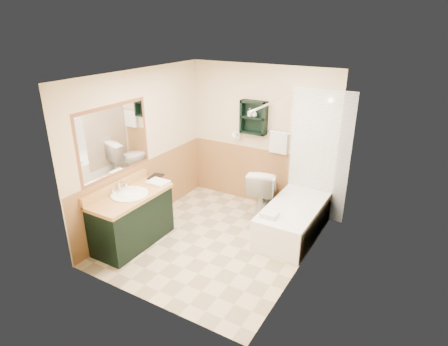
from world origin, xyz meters
TOP-DOWN VIEW (x-y plane):
  - floor at (0.00, 0.00)m, footprint 3.00×3.00m
  - back_wall at (0.00, 1.52)m, footprint 2.60×0.04m
  - left_wall at (-1.32, 0.00)m, footprint 0.04×3.00m
  - right_wall at (1.32, 0.00)m, footprint 0.04×3.00m
  - ceiling at (0.00, 0.00)m, footprint 2.60×3.00m
  - wainscot_left at (-1.29, 0.00)m, footprint 2.98×2.98m
  - wainscot_back at (0.00, 1.49)m, footprint 2.58×2.58m
  - mirror_frame at (-1.27, -0.55)m, footprint 1.30×1.30m
  - mirror_glass at (-1.27, -0.55)m, footprint 1.20×1.20m
  - tile_right at (1.28, 0.75)m, footprint 1.50×1.50m
  - tile_back at (1.03, 1.48)m, footprint 0.95×0.95m
  - tile_accent at (1.27, 0.75)m, footprint 1.50×1.50m
  - wall_shelf at (-0.10, 1.41)m, footprint 0.45×0.15m
  - hair_dryer at (-0.40, 1.43)m, footprint 0.10×0.24m
  - towel_bar at (0.35, 1.45)m, footprint 0.40×0.06m
  - curtain_rod at (0.53, 0.75)m, footprint 0.03×1.60m
  - shower_curtain at (0.53, 0.92)m, footprint 1.05×1.05m
  - vanity at (-0.99, -0.64)m, footprint 0.59×1.23m
  - bathtub at (0.93, 0.77)m, footprint 0.72×1.50m
  - toilet at (0.24, 1.16)m, footprint 0.66×0.91m
  - counter_towel at (-0.89, -0.15)m, footprint 0.30×0.24m
  - vanity_book at (-1.16, 0.00)m, footprint 0.18×0.06m
  - tub_towel at (0.74, 0.26)m, footprint 0.23×0.19m
  - soap_bottle_a at (-0.17, 1.40)m, footprint 0.10×0.14m
  - soap_bottle_b at (-0.08, 1.40)m, footprint 0.09×0.11m

SIDE VIEW (x-z plane):
  - floor at x=0.00m, z-range 0.00..0.00m
  - bathtub at x=0.93m, z-range 0.00..0.48m
  - vanity at x=-0.99m, z-range 0.00..0.78m
  - toilet at x=0.24m, z-range 0.00..0.81m
  - wainscot_left at x=-1.29m, z-range 0.00..1.00m
  - wainscot_back at x=0.00m, z-range 0.00..1.00m
  - tub_towel at x=0.74m, z-range 0.48..0.55m
  - counter_towel at x=-0.89m, z-range 0.78..0.82m
  - vanity_book at x=-1.16m, z-range 0.78..1.02m
  - tile_right at x=1.28m, z-range 0.00..2.10m
  - tile_back at x=1.03m, z-range 0.00..2.10m
  - shower_curtain at x=0.53m, z-range 0.30..2.00m
  - back_wall at x=0.00m, z-range 0.00..2.40m
  - left_wall at x=-1.32m, z-range 0.00..2.40m
  - right_wall at x=1.32m, z-range 0.00..2.40m
  - hair_dryer at x=-0.40m, z-range 1.11..1.29m
  - towel_bar at x=0.35m, z-range 1.15..1.55m
  - mirror_frame at x=-1.27m, z-range 1.00..2.00m
  - mirror_glass at x=-1.27m, z-range 1.05..1.95m
  - wall_shelf at x=-0.10m, z-range 1.27..1.83m
  - soap_bottle_a at x=-0.17m, z-range 1.56..1.62m
  - soap_bottle_b at x=-0.08m, z-range 1.56..1.65m
  - tile_accent at x=1.27m, z-range 1.85..1.95m
  - curtain_rod at x=0.53m, z-range 1.98..2.02m
  - ceiling at x=0.00m, z-range 2.40..2.44m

